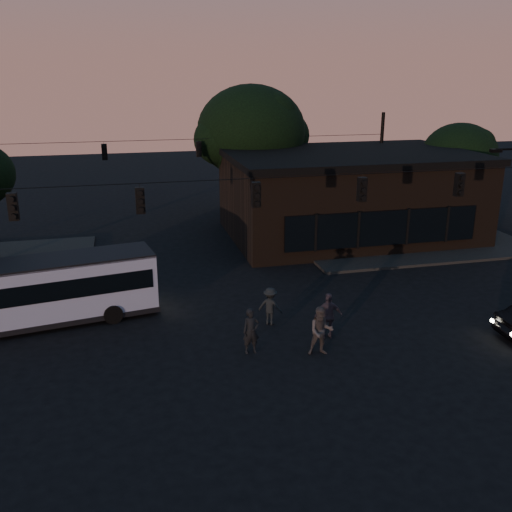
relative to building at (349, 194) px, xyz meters
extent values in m
plane|color=black|center=(-9.00, -15.97, -2.71)|extent=(120.00, 120.00, 0.00)
cube|color=black|center=(3.00, -1.97, -2.63)|extent=(14.00, 10.00, 0.15)
cube|color=black|center=(0.00, 0.03, -0.21)|extent=(15.00, 10.00, 5.00)
cube|color=black|center=(0.00, 0.03, 2.49)|extent=(15.40, 10.40, 0.40)
cube|color=black|center=(0.00, -5.09, -0.91)|extent=(11.50, 0.18, 2.00)
cylinder|color=black|center=(-5.00, 6.03, -0.71)|extent=(0.44, 0.44, 4.00)
ellipsoid|color=black|center=(-5.00, 6.03, 3.49)|extent=(7.60, 7.60, 6.46)
cylinder|color=black|center=(9.00, 2.03, -1.21)|extent=(0.44, 0.44, 3.00)
ellipsoid|color=black|center=(9.00, 2.03, 1.94)|extent=(5.20, 5.20, 4.42)
cylinder|color=black|center=(-9.00, -11.97, 3.49)|extent=(26.00, 0.03, 0.03)
cube|color=black|center=(-18.00, -11.97, 2.84)|extent=(0.34, 0.30, 1.00)
cube|color=black|center=(-13.50, -11.97, 2.84)|extent=(0.34, 0.30, 1.00)
cube|color=black|center=(-9.00, -11.97, 2.84)|extent=(0.34, 0.30, 1.00)
cube|color=black|center=(-4.50, -11.97, 2.84)|extent=(0.34, 0.30, 1.00)
cube|color=black|center=(0.00, -11.97, 2.84)|extent=(0.34, 0.30, 1.00)
cylinder|color=black|center=(4.00, 4.03, 1.04)|extent=(0.24, 0.24, 7.50)
cylinder|color=black|center=(-9.00, 4.03, 3.29)|extent=(26.00, 0.03, 0.03)
cube|color=black|center=(-15.00, 4.03, 2.64)|extent=(0.34, 0.30, 1.00)
cube|color=black|center=(-9.00, 4.03, 2.64)|extent=(0.34, 0.30, 1.00)
cube|color=black|center=(-3.00, 4.03, 2.64)|extent=(0.34, 0.30, 1.00)
cube|color=#9AA1C4|center=(-17.98, -9.98, -1.14)|extent=(10.11, 3.90, 2.33)
cube|color=black|center=(-17.98, -9.98, -0.91)|extent=(9.73, 3.87, 0.81)
cube|color=black|center=(-17.98, -9.98, 0.03)|extent=(10.11, 3.90, 0.13)
cube|color=black|center=(-17.98, -9.98, -2.39)|extent=(10.22, 3.98, 0.22)
cylinder|color=black|center=(-14.87, -10.58, -2.30)|extent=(0.83, 0.36, 0.81)
cylinder|color=black|center=(-15.26, -8.36, -2.30)|extent=(0.83, 0.36, 0.81)
imported|color=black|center=(-9.80, -14.51, -1.82)|extent=(0.68, 0.47, 1.78)
imported|color=#3E3939|center=(-7.30, -15.25, -1.75)|extent=(1.03, 0.86, 1.91)
imported|color=#372E38|center=(-6.52, -13.97, -1.76)|extent=(1.17, 0.64, 1.89)
imported|color=black|center=(-8.43, -12.18, -1.89)|extent=(1.21, 1.10, 1.63)
camera|label=1|loc=(-14.20, -33.50, 7.45)|focal=40.00mm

